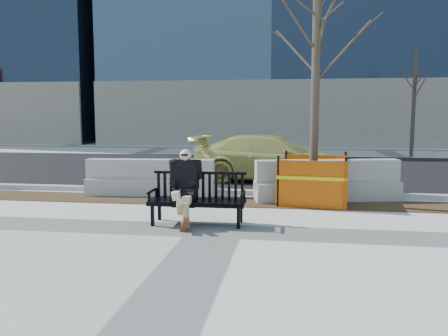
{
  "coord_description": "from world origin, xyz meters",
  "views": [
    {
      "loc": [
        1.26,
        -7.53,
        2.0
      ],
      "look_at": [
        -0.01,
        1.03,
        0.97
      ],
      "focal_mm": 36.55,
      "sensor_mm": 36.0,
      "label": 1
    }
  ],
  "objects": [
    {
      "name": "ground",
      "position": [
        0.0,
        0.0,
        0.0
      ],
      "size": [
        120.0,
        120.0,
        0.0
      ],
      "primitive_type": "plane",
      "color": "beige",
      "rests_on": "ground"
    },
    {
      "name": "mulch_strip",
      "position": [
        0.0,
        2.6,
        0.0
      ],
      "size": [
        40.0,
        1.2,
        0.02
      ],
      "primitive_type": "cube",
      "color": "#47301C",
      "rests_on": "ground"
    },
    {
      "name": "asphalt_street",
      "position": [
        0.0,
        8.8,
        0.0
      ],
      "size": [
        60.0,
        10.4,
        0.01
      ],
      "primitive_type": "cube",
      "color": "black",
      "rests_on": "ground"
    },
    {
      "name": "curb",
      "position": [
        0.0,
        3.55,
        0.06
      ],
      "size": [
        60.0,
        0.25,
        0.12
      ],
      "primitive_type": "cube",
      "color": "#9E9B93",
      "rests_on": "ground"
    },
    {
      "name": "bench",
      "position": [
        -0.41,
        0.43,
        0.0
      ],
      "size": [
        1.79,
        0.66,
        0.95
      ],
      "primitive_type": null,
      "rotation": [
        0.0,
        0.0,
        0.02
      ],
      "color": "black",
      "rests_on": "ground"
    },
    {
      "name": "seated_man",
      "position": [
        -0.65,
        0.47,
        0.0
      ],
      "size": [
        0.6,
        0.98,
        1.37
      ],
      "primitive_type": null,
      "rotation": [
        0.0,
        0.0,
        0.02
      ],
      "color": "black",
      "rests_on": "ground"
    },
    {
      "name": "tree_fence",
      "position": [
        1.76,
        2.79,
        0.0
      ],
      "size": [
        2.46,
        2.46,
        5.57
      ],
      "primitive_type": null,
      "rotation": [
        0.0,
        0.0,
        -0.11
      ],
      "color": "#DE6009",
      "rests_on": "ground"
    },
    {
      "name": "sedan",
      "position": [
        0.7,
        5.99,
        0.0
      ],
      "size": [
        4.85,
        2.26,
        1.37
      ],
      "primitive_type": "imported",
      "rotation": [
        0.0,
        0.0,
        1.5
      ],
      "color": "#C9C060",
      "rests_on": "ground"
    },
    {
      "name": "jersey_barrier_left",
      "position": [
        -2.15,
        3.18,
        0.0
      ],
      "size": [
        3.18,
        0.89,
        0.9
      ],
      "primitive_type": null,
      "rotation": [
        0.0,
        0.0,
        0.09
      ],
      "color": "#A3A098",
      "rests_on": "ground"
    },
    {
      "name": "jersey_barrier_right",
      "position": [
        2.1,
        3.1,
        0.0
      ],
      "size": [
        3.4,
        1.43,
        0.96
      ],
      "primitive_type": null,
      "rotation": [
        0.0,
        0.0,
        0.24
      ],
      "color": "#98968E",
      "rests_on": "ground"
    },
    {
      "name": "far_tree_right",
      "position": [
        6.78,
        14.54,
        0.0
      ],
      "size": [
        2.26,
        2.26,
        5.14
      ],
      "primitive_type": null,
      "rotation": [
        0.0,
        0.0,
        0.21
      ],
      "color": "#4B3B30",
      "rests_on": "ground"
    }
  ]
}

